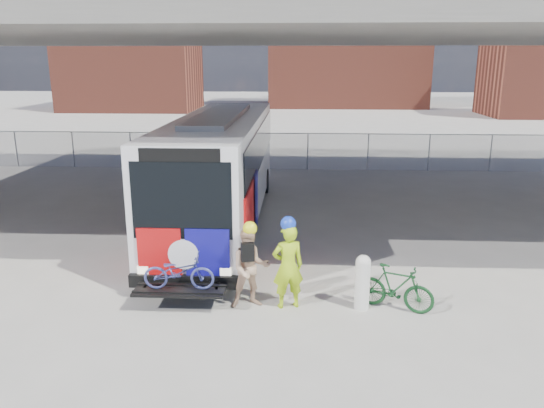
# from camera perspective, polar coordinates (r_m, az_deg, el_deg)

# --- Properties ---
(ground) EXTENTS (160.00, 160.00, 0.00)m
(ground) POSITION_cam_1_polar(r_m,az_deg,el_deg) (15.31, 0.62, -5.17)
(ground) COLOR #9E9991
(ground) RESTS_ON ground
(bus) EXTENTS (2.67, 12.90, 3.69)m
(bus) POSITION_cam_1_polar(r_m,az_deg,el_deg) (17.68, -5.48, 4.64)
(bus) COLOR silver
(bus) RESTS_ON ground
(overpass) EXTENTS (40.00, 16.00, 7.95)m
(overpass) POSITION_cam_1_polar(r_m,az_deg,el_deg) (18.39, 1.23, 18.99)
(overpass) COLOR #605E59
(overpass) RESTS_ON ground
(chainlink_fence) EXTENTS (30.00, 0.06, 30.00)m
(chainlink_fence) POSITION_cam_1_polar(r_m,az_deg,el_deg) (26.64, 1.71, 6.76)
(chainlink_fence) COLOR gray
(chainlink_fence) RESTS_ON ground
(brick_buildings) EXTENTS (54.00, 22.00, 12.00)m
(brick_buildings) POSITION_cam_1_polar(r_m,az_deg,el_deg) (62.57, 3.72, 15.26)
(brick_buildings) COLOR brown
(brick_buildings) RESTS_ON ground
(bollard) EXTENTS (0.33, 0.33, 1.26)m
(bollard) POSITION_cam_1_polar(r_m,az_deg,el_deg) (11.89, 9.71, -8.08)
(bollard) COLOR white
(bollard) RESTS_ON ground
(cyclist_hivis) EXTENTS (0.80, 0.64, 2.11)m
(cyclist_hivis) POSITION_cam_1_polar(r_m,az_deg,el_deg) (11.68, 1.73, -6.48)
(cyclist_hivis) COLOR #B1DD17
(cyclist_hivis) RESTS_ON ground
(cyclist_tan) EXTENTS (1.02, 0.88, 1.98)m
(cyclist_tan) POSITION_cam_1_polar(r_m,az_deg,el_deg) (11.75, -2.35, -6.78)
(cyclist_tan) COLOR tan
(cyclist_tan) RESTS_ON ground
(bike_parked) EXTENTS (1.76, 1.10, 1.03)m
(bike_parked) POSITION_cam_1_polar(r_m,az_deg,el_deg) (12.06, 13.11, -8.75)
(bike_parked) COLOR #14401E
(bike_parked) RESTS_ON ground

